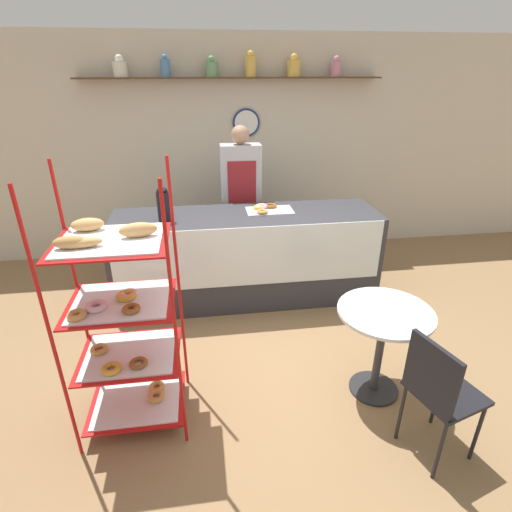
# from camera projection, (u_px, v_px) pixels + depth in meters

# --- Properties ---
(ground_plane) EXTENTS (14.00, 14.00, 0.00)m
(ground_plane) POSITION_uv_depth(u_px,v_px,m) (262.00, 358.00, 3.50)
(ground_plane) COLOR olive
(back_wall) EXTENTS (10.00, 0.30, 2.70)m
(back_wall) POSITION_uv_depth(u_px,v_px,m) (233.00, 149.00, 5.09)
(back_wall) COLOR beige
(back_wall) RESTS_ON ground_plane
(display_counter) EXTENTS (2.74, 0.75, 0.96)m
(display_counter) POSITION_uv_depth(u_px,v_px,m) (247.00, 257.00, 4.26)
(display_counter) COLOR #333338
(display_counter) RESTS_ON ground_plane
(pastry_rack) EXTENTS (0.71, 0.59, 1.81)m
(pastry_rack) POSITION_uv_depth(u_px,v_px,m) (123.00, 319.00, 2.57)
(pastry_rack) COLOR #B71414
(pastry_rack) RESTS_ON ground_plane
(person_worker) EXTENTS (0.45, 0.23, 1.75)m
(person_worker) POSITION_uv_depth(u_px,v_px,m) (241.00, 196.00, 4.64)
(person_worker) COLOR #282833
(person_worker) RESTS_ON ground_plane
(cafe_table) EXTENTS (0.69, 0.69, 0.74)m
(cafe_table) POSITION_uv_depth(u_px,v_px,m) (382.00, 332.00, 2.92)
(cafe_table) COLOR #262628
(cafe_table) RESTS_ON ground_plane
(cafe_chair) EXTENTS (0.47, 0.47, 0.90)m
(cafe_chair) POSITION_uv_depth(u_px,v_px,m) (438.00, 388.00, 2.40)
(cafe_chair) COLOR black
(cafe_chair) RESTS_ON ground_plane
(coffee_carafe) EXTENTS (0.12, 0.12, 0.33)m
(coffee_carafe) POSITION_uv_depth(u_px,v_px,m) (163.00, 205.00, 3.81)
(coffee_carafe) COLOR black
(coffee_carafe) RESTS_ON display_counter
(donut_tray_counter) EXTENTS (0.48, 0.30, 0.05)m
(donut_tray_counter) POSITION_uv_depth(u_px,v_px,m) (266.00, 209.00, 4.15)
(donut_tray_counter) COLOR white
(donut_tray_counter) RESTS_ON display_counter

